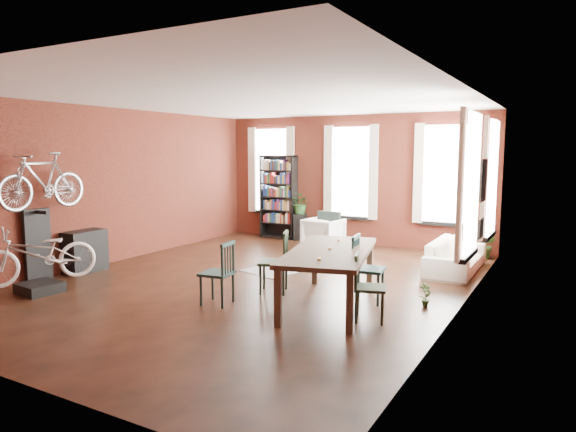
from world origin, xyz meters
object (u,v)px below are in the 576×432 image
Objects in this scene: bookshelf at (279,197)px; dining_chair_a at (217,273)px; dining_chair_d at (368,269)px; bicycle_floor at (38,228)px; dining_table at (330,277)px; console_table at (85,251)px; dining_chair_c at (370,288)px; bike_trainer at (40,288)px; cream_sofa at (456,251)px; white_armchair at (323,232)px; plant_stand at (300,227)px; dining_chair_b at (273,262)px.

dining_chair_a is at bearing -68.50° from bookshelf.
dining_chair_a is 2.32m from dining_chair_d.
bicycle_floor is at bearing -80.88° from dining_chair_a.
dining_table reaches higher than console_table.
bookshelf is at bearing 22.94° from dining_chair_c.
dining_chair_c is 1.57× the size of bike_trainer.
console_table is at bearing 113.21° from bike_trainer.
dining_chair_c is 0.42× the size of bookshelf.
dining_chair_c is 0.91× the size of dining_chair_d.
dining_chair_c reaches higher than cream_sofa.
bookshelf is at bearing -21.24° from white_armchair.
bookshelf is at bearing 105.83° from bicycle_floor.
bicycle_floor is at bearing -172.94° from dining_table.
dining_chair_a is (-1.51, -0.80, 0.06)m from dining_table.
dining_chair_c is 5.38m from bike_trainer.
bike_trainer is 1.55m from console_table.
dining_chair_d reaches higher than dining_chair_c.
dining_chair_a reaches higher than cream_sofa.
dining_chair_d is at bearing 31.36° from dining_table.
white_armchair is at bearing 75.91° from cream_sofa.
dining_table is 1.38× the size of bicycle_floor.
bookshelf reaches higher than dining_chair_a.
dining_chair_c is at bearing 14.38° from bike_trainer.
dining_chair_d is at bearing -51.45° from plant_stand.
console_table is at bearing -103.83° from bookshelf.
dining_chair_c is 0.91m from dining_chair_d.
dining_table is 3.39m from cream_sofa.
bike_trainer is at bearing 72.70° from white_armchair.
dining_chair_b is 5.09m from plant_stand.
bicycle_floor is (-3.31, -1.89, 0.57)m from dining_chair_b.
white_armchair is at bearing 102.40° from dining_table.
dining_chair_c is at bearing -49.34° from bookshelf.
dining_chair_b reaches higher than bike_trainer.
cream_sofa reaches higher than console_table.
dining_chair_a is 4.81m from cream_sofa.
dining_chair_a is 1.17× the size of white_armchair.
dining_table is at bearing -57.73° from plant_stand.
bookshelf is 2.09m from white_armchair.
dining_chair_b is 1.26× the size of console_table.
console_table is (-5.80, 0.06, -0.06)m from dining_chair_c.
bike_trainer is at bearing -80.60° from dining_chair_a.
dining_chair_a is at bearing -7.55° from console_table.
dining_chair_b is 0.48× the size of cream_sofa.
dining_chair_c is 0.44× the size of cream_sofa.
bicycle_floor is at bearing 86.49° from dining_chair_c.
dining_chair_a is 6.12m from bookshelf.
white_armchair is 1.42m from plant_stand.
white_armchair reaches higher than console_table.
console_table is 1.65m from bicycle_floor.
bookshelf is (-4.52, 5.26, 0.64)m from dining_chair_c.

